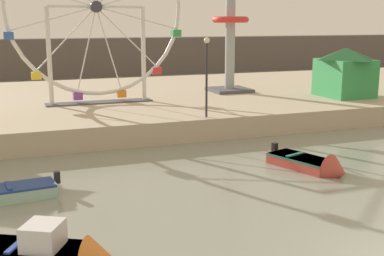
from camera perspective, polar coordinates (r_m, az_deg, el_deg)
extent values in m
cube|color=#B7A88E|center=(36.48, -5.14, 2.99)|extent=(110.00, 21.37, 1.20)
cube|color=#564C47|center=(59.77, -11.44, 7.83)|extent=(140.00, 3.00, 4.40)
cube|color=black|center=(19.45, -15.03, -5.39)|extent=(0.22, 0.26, 0.44)
cube|color=navy|center=(19.25, -20.05, -6.15)|extent=(0.26, 1.02, 0.06)
cube|color=orange|center=(14.37, -17.78, -13.46)|extent=(3.30, 2.60, 0.45)
cube|color=navy|center=(14.30, -17.83, -12.80)|extent=(3.28, 2.60, 0.08)
cube|color=silver|center=(13.99, -16.49, -11.59)|extent=(1.30, 1.33, 0.67)
cube|color=navy|center=(14.44, -19.25, -12.35)|extent=(0.66, 1.01, 0.06)
cube|color=#B24238|center=(22.57, 12.29, -3.78)|extent=(2.22, 3.20, 0.48)
cube|color=#237566|center=(22.52, 12.31, -3.30)|extent=(2.23, 3.18, 0.08)
cone|color=#B24238|center=(21.54, 16.13, -4.75)|extent=(1.47, 1.17, 1.28)
cube|color=black|center=(23.44, 9.34, -2.20)|extent=(0.29, 0.27, 0.44)
cube|color=#237566|center=(22.72, 11.60, -2.95)|extent=(1.14, 0.52, 0.06)
torus|color=silver|center=(32.14, -10.81, 13.33)|extent=(10.91, 0.24, 10.91)
cylinder|color=#38383D|center=(32.14, -10.81, 13.33)|extent=(0.70, 0.50, 0.70)
cylinder|color=silver|center=(31.78, -15.43, 11.86)|extent=(5.17, 0.08, 1.49)
cube|color=#3356B7|center=(31.65, -20.03, 9.78)|extent=(0.56, 0.48, 0.44)
cylinder|color=silver|center=(31.87, -14.04, 9.78)|extent=(3.81, 0.08, 3.85)
cube|color=yellow|center=(31.85, -17.21, 5.67)|extent=(0.56, 0.48, 0.44)
cylinder|color=silver|center=(32.06, -11.83, 8.67)|extent=(1.42, 0.08, 5.18)
cube|color=purple|center=(32.24, -12.79, 3.53)|extent=(0.56, 0.48, 0.44)
cylinder|color=silver|center=(32.30, -9.38, 8.80)|extent=(1.49, 0.08, 5.17)
cube|color=orange|center=(32.72, -8.00, 3.86)|extent=(0.56, 0.48, 0.44)
cylinder|color=silver|center=(32.53, -7.33, 10.12)|extent=(3.85, 0.08, 3.81)
cube|color=red|center=(33.15, -4.02, 6.49)|extent=(0.56, 0.48, 0.44)
cylinder|color=silver|center=(32.68, -6.20, 12.26)|extent=(5.18, 0.08, 1.42)
cube|color=#33934C|center=(33.43, -1.80, 10.68)|extent=(0.56, 0.48, 0.44)
cylinder|color=silver|center=(31.81, -15.86, 7.75)|extent=(0.28, 0.28, 5.94)
cylinder|color=silver|center=(32.83, -5.51, 8.26)|extent=(0.28, 0.28, 5.94)
cylinder|color=silver|center=(32.14, -10.81, 13.33)|extent=(5.87, 0.18, 0.18)
cube|color=#4C4C51|center=(32.52, -10.41, 2.89)|extent=(6.67, 1.20, 0.08)
torus|color=red|center=(36.99, 4.37, 12.13)|extent=(2.64, 2.64, 0.44)
cube|color=#4C4C51|center=(37.31, 4.25, 4.33)|extent=(2.80, 2.80, 0.24)
cube|color=#33934C|center=(36.12, 16.88, 5.44)|extent=(2.96, 3.40, 2.55)
pyramid|color=#1C512A|center=(35.98, 17.04, 8.05)|extent=(3.26, 3.74, 0.80)
cylinder|color=#2D2D33|center=(26.93, 1.66, 5.39)|extent=(0.12, 0.12, 3.94)
sphere|color=#F2EACC|center=(26.77, 1.68, 9.88)|extent=(0.32, 0.32, 0.32)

